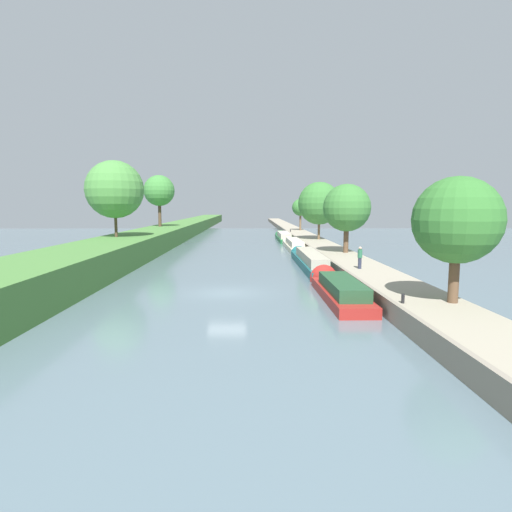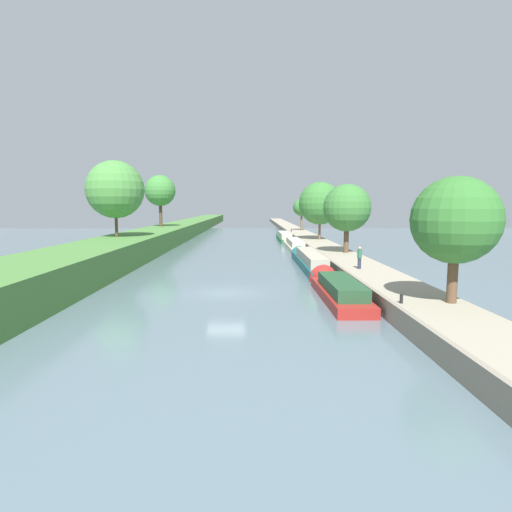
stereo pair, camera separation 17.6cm
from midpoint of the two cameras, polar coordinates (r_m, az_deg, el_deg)
ground_plane at (r=28.23m, az=-3.84°, el=-4.90°), size 160.00×160.00×0.00m
left_grassy_bank at (r=31.00m, az=-26.16°, el=-2.34°), size 6.30×260.00×2.34m
right_towpath at (r=29.46m, az=16.97°, el=-3.72°), size 3.69×260.00×0.98m
stone_quay at (r=28.92m, az=13.24°, el=-3.75°), size 0.25×260.00×1.03m
narrowboat_red at (r=27.44m, az=10.85°, el=-4.26°), size 2.15×10.75×2.05m
narrowboat_teal at (r=40.11m, az=7.18°, el=-0.57°), size 1.83×16.48×2.02m
narrowboat_cream at (r=56.43m, az=5.16°, el=1.49°), size 1.86×14.19×1.95m
narrowboat_green at (r=71.06m, az=3.83°, el=2.57°), size 1.98×14.36×2.02m
tree_rightbank_near at (r=22.59m, az=25.21°, el=4.28°), size 4.18×4.18×6.10m
tree_rightbank_midnear at (r=43.75m, az=12.12°, el=6.26°), size 4.72×4.72×6.84m
tree_rightbank_midfar at (r=60.36m, az=8.59°, el=6.94°), size 5.89×5.89×7.96m
tree_rightbank_far at (r=82.43m, az=6.13°, el=6.43°), size 3.23×3.23×5.98m
tree_leftbank_downstream at (r=70.70m, az=-12.57°, el=8.46°), size 4.89×4.89×8.16m
tree_leftbank_upstream at (r=48.26m, az=-18.14°, el=8.40°), size 6.10×6.10×8.09m
person_walking at (r=32.89m, az=13.75°, el=-0.15°), size 0.34×0.34×1.66m
mooring_bollard_near at (r=21.97m, az=18.99°, el=-5.39°), size 0.16×0.16×0.45m
mooring_bollard_far at (r=77.77m, az=4.79°, el=3.40°), size 0.16×0.16×0.45m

